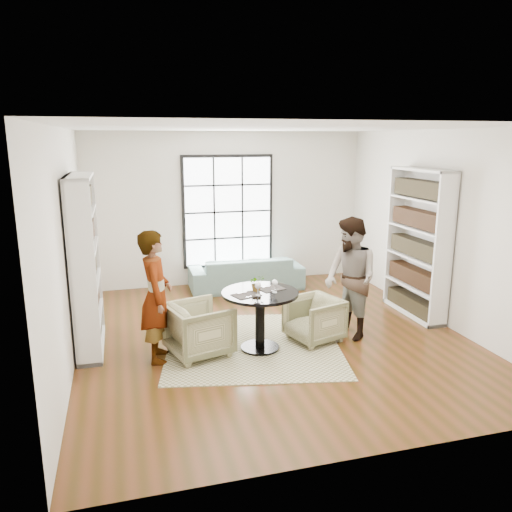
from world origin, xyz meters
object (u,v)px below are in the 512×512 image
object	(u,v)px
pedestal_table	(260,308)
person_right	(351,279)
sofa	(246,273)
flower_centerpiece	(257,283)
wine_glass_left	(258,286)
armchair_left	(199,329)
armchair_right	(314,319)
person_left	(156,296)
wine_glass_right	(275,283)

from	to	relation	value
pedestal_table	person_right	bearing A→B (deg)	4.17
sofa	person_right	bearing A→B (deg)	108.71
pedestal_table	flower_centerpiece	world-z (taller)	flower_centerpiece
wine_glass_left	pedestal_table	bearing A→B (deg)	64.70
armchair_left	armchair_right	size ratio (longest dim) A/B	1.12
pedestal_table	flower_centerpiece	bearing A→B (deg)	135.12
wine_glass_left	armchair_right	bearing A→B (deg)	15.78
flower_centerpiece	armchair_right	bearing A→B (deg)	4.22
armchair_right	person_right	xyz separation A→B (m)	(0.55, 0.00, 0.57)
armchair_left	flower_centerpiece	distance (m)	0.99
sofa	armchair_right	bearing A→B (deg)	97.81
pedestal_table	armchair_left	xyz separation A→B (m)	(-0.83, 0.06, -0.24)
sofa	person_left	bearing A→B (deg)	57.06
wine_glass_right	flower_centerpiece	size ratio (longest dim) A/B	0.79
pedestal_table	wine_glass_right	world-z (taller)	wine_glass_right
wine_glass_right	person_left	bearing A→B (deg)	174.82
sofa	flower_centerpiece	distance (m)	2.95
pedestal_table	person_left	bearing A→B (deg)	177.54
armchair_right	person_left	distance (m)	2.29
sofa	armchair_right	world-z (taller)	armchair_right
sofa	person_left	world-z (taller)	person_left
armchair_right	sofa	bearing A→B (deg)	169.31
wine_glass_left	wine_glass_right	world-z (taller)	wine_glass_left
pedestal_table	armchair_left	distance (m)	0.87
armchair_left	flower_centerpiece	size ratio (longest dim) A/B	3.44
sofa	wine_glass_left	xyz separation A→B (m)	(-0.60, -3.02, 0.65)
person_right	wine_glass_right	world-z (taller)	person_right
wine_glass_right	flower_centerpiece	xyz separation A→B (m)	(-0.22, 0.12, -0.02)
person_left	wine_glass_left	size ratio (longest dim) A/B	9.20
armchair_right	wine_glass_right	size ratio (longest dim) A/B	3.88
person_left	armchair_left	bearing A→B (deg)	-84.37
pedestal_table	wine_glass_left	distance (m)	0.41
wine_glass_left	flower_centerpiece	world-z (taller)	flower_centerpiece
pedestal_table	wine_glass_right	distance (m)	0.41
sofa	armchair_left	distance (m)	3.12
wine_glass_right	sofa	bearing A→B (deg)	83.24
person_left	flower_centerpiece	distance (m)	1.35
pedestal_table	wine_glass_left	xyz separation A→B (m)	(-0.07, -0.16, 0.37)
armchair_right	wine_glass_right	world-z (taller)	wine_glass_right
sofa	armchair_right	size ratio (longest dim) A/B	3.08
armchair_left	flower_centerpiece	xyz separation A→B (m)	(0.80, -0.02, 0.59)
sofa	armchair_left	world-z (taller)	armchair_left
pedestal_table	sofa	bearing A→B (deg)	79.52
wine_glass_right	wine_glass_left	bearing A→B (deg)	-163.70
person_right	armchair_right	bearing A→B (deg)	-99.20
pedestal_table	sofa	world-z (taller)	pedestal_table
armchair_left	armchair_right	xyz separation A→B (m)	(1.67, 0.04, -0.04)
pedestal_table	sofa	size ratio (longest dim) A/B	0.48
pedestal_table	armchair_right	world-z (taller)	pedestal_table
person_right	flower_centerpiece	distance (m)	1.43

